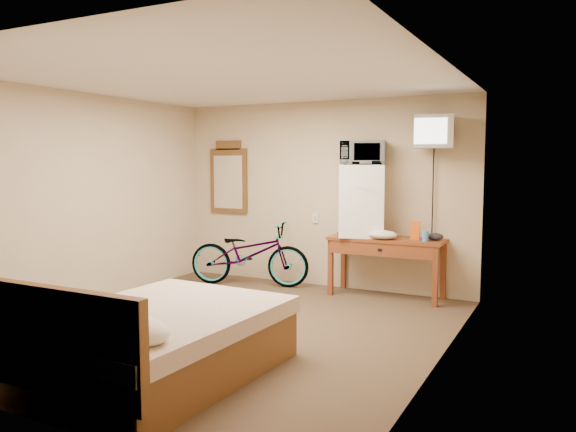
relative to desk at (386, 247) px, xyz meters
The scene contains 13 objects.
room 2.32m from the desk, 116.75° to the right, with size 4.60×4.64×2.50m.
desk is the anchor object (origin of this frame).
mini_fridge 0.66m from the desk, behind, with size 0.68×0.67×0.90m.
microwave 1.21m from the desk, behind, with size 0.55×0.37×0.30m, color white.
snack_bag 0.43m from the desk, ahead, with size 0.11×0.06×0.22m, color #E35914.
blue_cup 0.54m from the desk, ahead, with size 0.07×0.07×0.13m, color #418ADE.
cloth_cream 0.21m from the desk, 89.99° to the right, with size 0.36×0.27×0.11m, color beige.
cloth_dark_a 0.51m from the desk, 162.19° to the right, with size 0.24×0.18×0.09m, color black.
cloth_dark_b 0.62m from the desk, ahead, with size 0.20×0.16×0.09m, color black.
crt_television 1.51m from the desk, ahead, with size 0.50×0.60×0.39m.
wall_mirror 2.63m from the desk, behind, with size 0.62×0.04×1.06m.
bicycle 1.89m from the desk, behind, with size 0.58×1.66×0.87m, color black.
bed 3.49m from the desk, 103.65° to the right, with size 1.57×2.03×0.90m.
Camera 1 is at (3.08, -4.67, 1.68)m, focal length 35.00 mm.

